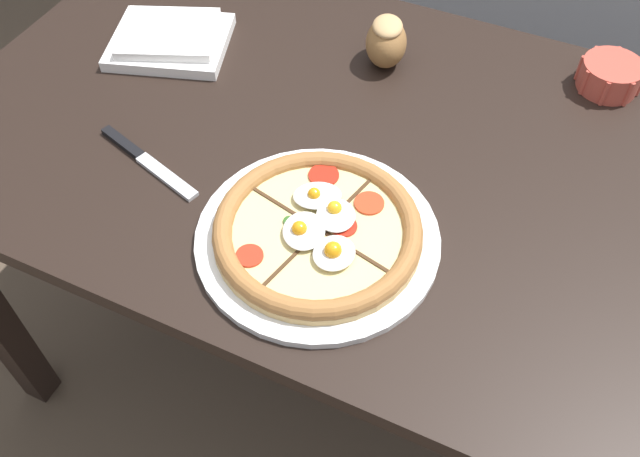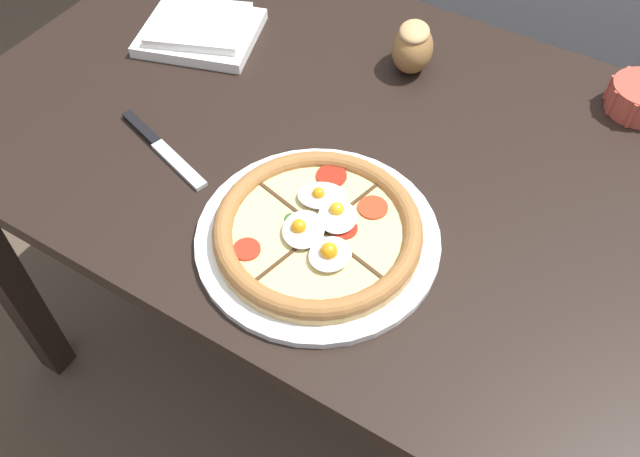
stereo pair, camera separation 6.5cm
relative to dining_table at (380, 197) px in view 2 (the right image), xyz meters
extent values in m
plane|color=brown|center=(0.00, 0.00, -0.66)|extent=(12.00, 12.00, 0.00)
cube|color=black|center=(0.00, 0.00, 0.09)|extent=(1.43, 0.82, 0.03)
cube|color=black|center=(-0.66, -0.36, -0.29)|extent=(0.06, 0.06, 0.73)
cube|color=black|center=(-0.66, 0.36, -0.29)|extent=(0.06, 0.06, 0.73)
cylinder|color=white|center=(0.00, -0.20, 0.11)|extent=(0.35, 0.35, 0.01)
cylinder|color=tan|center=(0.00, -0.20, 0.12)|extent=(0.29, 0.29, 0.01)
cylinder|color=#E0CC84|center=(0.00, -0.20, 0.13)|extent=(0.25, 0.25, 0.00)
torus|color=#A36B38|center=(0.00, -0.20, 0.13)|extent=(0.29, 0.29, 0.03)
cube|color=#472D19|center=(-0.01, -0.26, 0.13)|extent=(0.03, 0.12, 0.00)
cube|color=#472D19|center=(0.06, -0.22, 0.13)|extent=(0.12, 0.03, 0.00)
cube|color=#472D19|center=(0.02, -0.14, 0.13)|extent=(0.03, 0.12, 0.00)
cube|color=#472D19|center=(-0.06, -0.19, 0.13)|extent=(0.12, 0.03, 0.00)
cylinder|color=red|center=(-0.03, -0.11, 0.13)|extent=(0.05, 0.05, 0.00)
cylinder|color=red|center=(0.03, -0.18, 0.13)|extent=(0.04, 0.04, 0.00)
cylinder|color=red|center=(0.04, -0.23, 0.13)|extent=(0.05, 0.05, 0.00)
cylinder|color=red|center=(0.05, -0.13, 0.13)|extent=(0.04, 0.04, 0.00)
cylinder|color=red|center=(-0.06, -0.29, 0.13)|extent=(0.04, 0.04, 0.00)
ellipsoid|color=white|center=(-0.02, -0.15, 0.14)|extent=(0.09, 0.08, 0.01)
sphere|color=orange|center=(-0.03, -0.16, 0.14)|extent=(0.02, 0.02, 0.02)
ellipsoid|color=white|center=(0.04, -0.24, 0.14)|extent=(0.06, 0.07, 0.01)
sphere|color=orange|center=(0.04, -0.24, 0.14)|extent=(0.02, 0.02, 0.02)
ellipsoid|color=white|center=(-0.01, -0.22, 0.14)|extent=(0.08, 0.09, 0.01)
sphere|color=orange|center=(-0.02, -0.22, 0.14)|extent=(0.02, 0.02, 0.02)
ellipsoid|color=white|center=(0.02, -0.18, 0.14)|extent=(0.08, 0.08, 0.01)
sphere|color=#F4AD1E|center=(0.01, -0.17, 0.14)|extent=(0.02, 0.02, 0.02)
cylinder|color=#477A2D|center=(-0.01, -0.21, 0.13)|extent=(0.01, 0.01, 0.00)
cylinder|color=#386B23|center=(-0.01, -0.22, 0.13)|extent=(0.02, 0.02, 0.00)
cylinder|color=#2D5B1E|center=(-0.03, -0.20, 0.13)|extent=(0.02, 0.02, 0.00)
cylinder|color=#386B23|center=(0.00, -0.21, 0.13)|extent=(0.01, 0.01, 0.00)
cylinder|color=#2D5B1E|center=(-0.04, -0.21, 0.13)|extent=(0.02, 0.02, 0.00)
cylinder|color=#C64C3D|center=(0.31, 0.31, 0.13)|extent=(0.10, 0.10, 0.05)
cylinder|color=#C64C3D|center=(0.27, 0.35, 0.13)|extent=(0.01, 0.01, 0.05)
cylinder|color=#C64C3D|center=(0.26, 0.31, 0.13)|extent=(0.01, 0.01, 0.05)
cylinder|color=#C64C3D|center=(0.27, 0.28, 0.13)|extent=(0.01, 0.01, 0.05)
cylinder|color=#C64C3D|center=(0.31, 0.26, 0.13)|extent=(0.01, 0.01, 0.05)
cube|color=white|center=(-0.44, 0.09, 0.11)|extent=(0.25, 0.23, 0.02)
cube|color=white|center=(-0.44, 0.09, 0.13)|extent=(0.21, 0.20, 0.02)
ellipsoid|color=olive|center=(-0.06, 0.22, 0.14)|extent=(0.10, 0.11, 0.08)
ellipsoid|color=tan|center=(-0.06, 0.22, 0.18)|extent=(0.07, 0.08, 0.02)
cube|color=silver|center=(-0.26, -0.19, 0.11)|extent=(0.13, 0.06, 0.01)
cube|color=black|center=(-0.37, -0.16, 0.11)|extent=(0.09, 0.04, 0.01)
camera|label=1|loc=(0.25, -0.74, 0.87)|focal=38.00mm
camera|label=2|loc=(0.31, -0.70, 0.87)|focal=38.00mm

